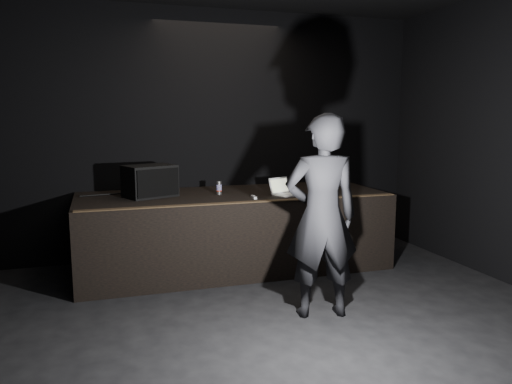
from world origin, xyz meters
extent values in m
plane|color=black|center=(0.00, 0.00, 0.00)|extent=(7.00, 7.00, 0.00)
cube|color=black|center=(0.00, 3.50, 1.75)|extent=(6.00, 0.10, 3.50)
cube|color=black|center=(0.00, 2.73, 0.50)|extent=(4.00, 1.50, 1.00)
cube|color=brown|center=(0.00, 2.02, 1.01)|extent=(3.92, 0.10, 0.01)
cube|color=black|center=(-1.07, 2.80, 1.20)|extent=(0.71, 0.61, 0.40)
cube|color=black|center=(-0.99, 2.59, 1.20)|extent=(0.53, 0.23, 0.34)
cylinder|color=black|center=(-1.42, 3.12, 1.01)|extent=(1.01, 0.21, 0.02)
cube|color=silver|center=(0.62, 2.34, 1.01)|extent=(0.38, 0.33, 0.02)
cube|color=silver|center=(0.62, 2.34, 1.02)|extent=(0.30, 0.23, 0.00)
cube|color=silver|center=(0.56, 2.48, 1.12)|extent=(0.32, 0.19, 0.21)
cube|color=yellow|center=(0.56, 2.47, 1.12)|extent=(0.28, 0.16, 0.17)
cylinder|color=silver|center=(-0.19, 2.71, 1.09)|extent=(0.07, 0.07, 0.17)
cylinder|color=navy|center=(-0.19, 2.71, 1.09)|extent=(0.07, 0.07, 0.08)
cylinder|color=#AC290F|center=(-0.19, 2.71, 1.05)|extent=(0.07, 0.07, 0.01)
cylinder|color=white|center=(0.78, 2.74, 1.04)|extent=(0.07, 0.07, 0.09)
cube|color=silver|center=(0.15, 2.27, 1.02)|extent=(0.05, 0.16, 0.03)
imported|color=black|center=(0.42, 0.89, 1.02)|extent=(0.81, 0.60, 2.05)
camera|label=1|loc=(-1.67, -3.56, 2.02)|focal=35.00mm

